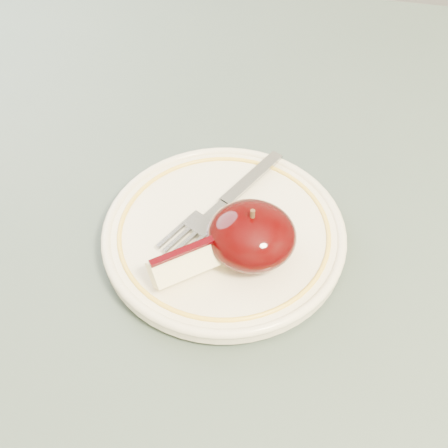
% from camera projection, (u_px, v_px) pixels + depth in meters
% --- Properties ---
extents(table, '(0.90, 0.90, 0.75)m').
position_uv_depth(table, '(198.00, 274.00, 0.67)').
color(table, brown).
rests_on(table, ground).
extents(plate, '(0.22, 0.22, 0.02)m').
position_uv_depth(plate, '(224.00, 234.00, 0.57)').
color(plate, beige).
rests_on(plate, table).
extents(apple_half, '(0.08, 0.07, 0.06)m').
position_uv_depth(apple_half, '(251.00, 235.00, 0.54)').
color(apple_half, black).
rests_on(apple_half, plate).
extents(apple_wedge, '(0.08, 0.07, 0.03)m').
position_uv_depth(apple_wedge, '(190.00, 260.00, 0.53)').
color(apple_wedge, '#FBF1B9').
rests_on(apple_wedge, plate).
extents(fork, '(0.10, 0.15, 0.00)m').
position_uv_depth(fork, '(223.00, 204.00, 0.59)').
color(fork, gray).
rests_on(fork, plate).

